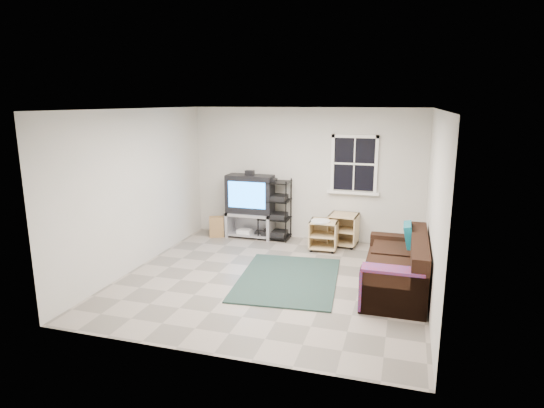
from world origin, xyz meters
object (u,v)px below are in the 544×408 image
(side_table_left, at_px, (344,228))
(sofa, at_px, (398,270))
(side_table_right, at_px, (324,232))
(tv_unit, at_px, (250,201))
(av_rack, at_px, (275,213))

(side_table_left, height_order, sofa, sofa)
(side_table_right, bearing_deg, tv_unit, 167.31)
(side_table_right, distance_m, sofa, 2.09)
(tv_unit, relative_size, av_rack, 1.13)
(tv_unit, distance_m, av_rack, 0.56)
(side_table_left, distance_m, side_table_right, 0.50)
(av_rack, bearing_deg, tv_unit, -178.33)
(tv_unit, xyz_separation_m, sofa, (2.95, -1.92, -0.44))
(tv_unit, height_order, sofa, tv_unit)
(av_rack, distance_m, side_table_right, 1.14)
(av_rack, relative_size, sofa, 0.63)
(side_table_left, height_order, side_table_right, side_table_left)
(sofa, bearing_deg, tv_unit, 146.98)
(av_rack, xyz_separation_m, side_table_right, (1.06, -0.37, -0.20))
(tv_unit, height_order, side_table_left, tv_unit)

